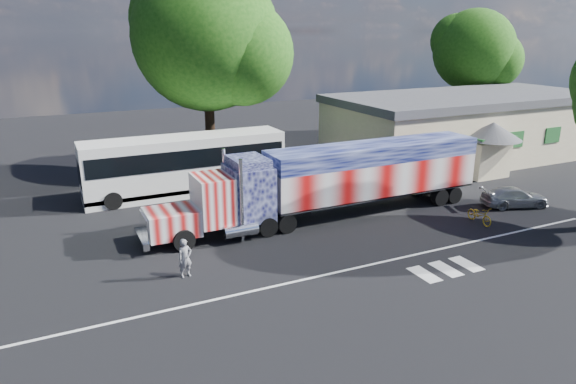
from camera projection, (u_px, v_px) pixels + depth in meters
name	position (u px, v px, depth m)	size (l,w,h in m)	color
ground	(314.00, 245.00, 25.12)	(100.00, 100.00, 0.00)	black
lane_markings	(389.00, 270.00, 22.58)	(30.00, 2.67, 0.01)	silver
semi_truck	(337.00, 179.00, 28.50)	(19.89, 3.14, 4.24)	black
coach_bus	(186.00, 164.00, 32.75)	(12.73, 2.96, 3.70)	white
hall_building	(466.00, 126.00, 41.87)	(22.40, 12.80, 5.20)	beige
parked_car	(515.00, 197.00, 30.58)	(1.61, 3.97, 1.15)	#A6A8AB
woman	(185.00, 258.00, 21.70)	(0.62, 0.41, 1.71)	slate
bicycle	(480.00, 215.00, 27.92)	(0.63, 1.81, 0.95)	gold
tree_n_mid	(209.00, 38.00, 35.32)	(10.69, 10.18, 14.76)	black
tree_far_ne	(475.00, 51.00, 50.41)	(8.31, 7.91, 12.20)	black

